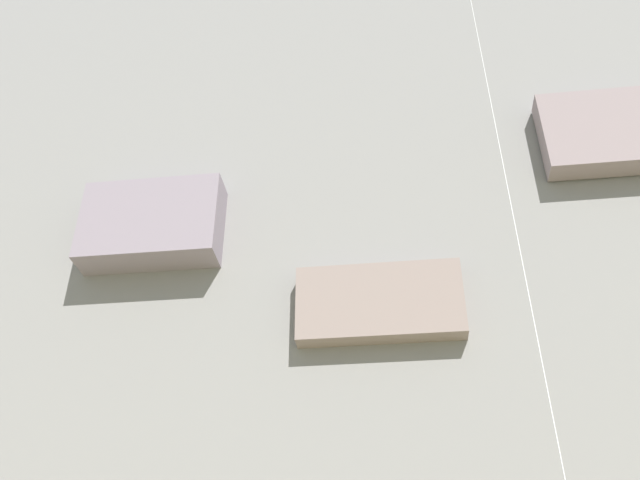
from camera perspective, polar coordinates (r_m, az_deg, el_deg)
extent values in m
cube|color=gray|center=(72.76, 5.11, -4.72)|extent=(180.00, 25.97, 76.95)
cube|color=gray|center=(64.58, -13.49, 1.14)|extent=(12.55, 3.72, 8.05)
cube|color=gray|center=(57.12, 4.88, -5.29)|extent=(13.48, 2.39, 6.59)
cube|color=gray|center=(68.72, 23.43, 8.18)|extent=(14.18, 2.19, 8.55)
cylinder|color=silver|center=(8.91, 15.64, 1.12)|extent=(0.41, 2.55, 17.20)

